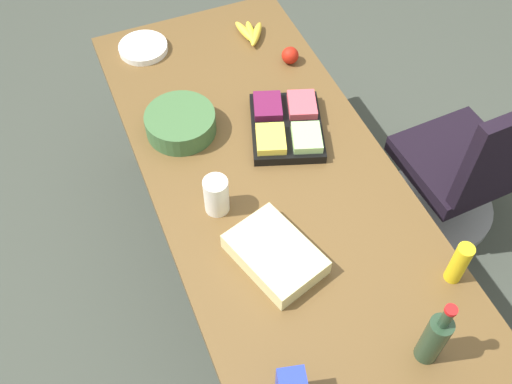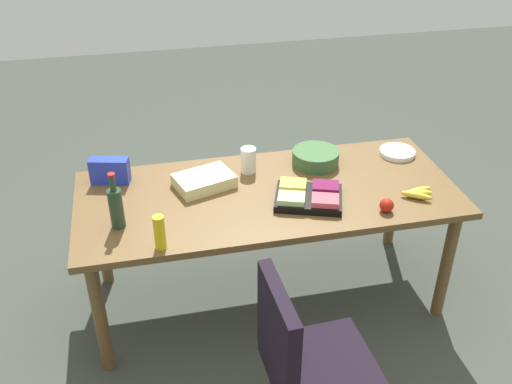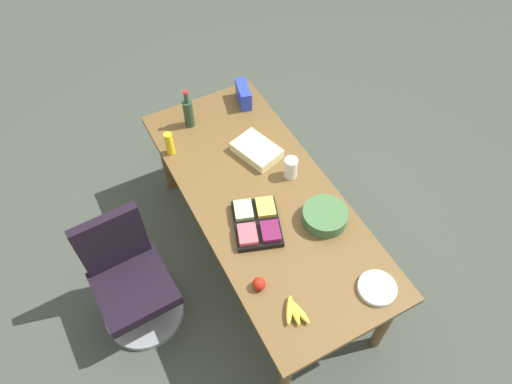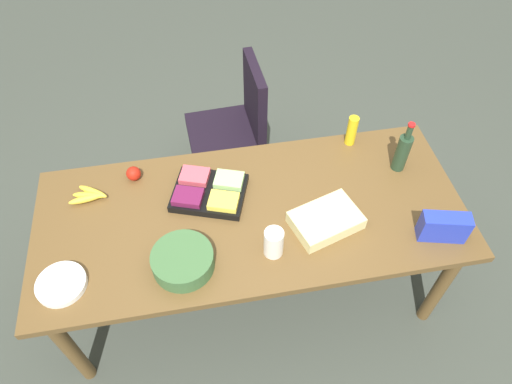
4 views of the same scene
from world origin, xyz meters
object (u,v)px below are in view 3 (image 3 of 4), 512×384
Objects in this scene: office_chair at (132,285)px; wine_bottle at (188,112)px; sheet_cake at (257,150)px; apple_red at (259,284)px; mayo_jar at (291,168)px; chip_bag_blue at (243,95)px; conference_table at (262,202)px; banana_bunch at (294,311)px; paper_plate_stack at (377,288)px; fruit_platter at (257,223)px; salad_bowl at (325,216)px; mustard_bottle at (169,144)px.

wine_bottle is (-0.80, 0.81, 0.55)m from office_chair.
apple_red is (0.91, -0.47, 0.00)m from sheet_cake.
mayo_jar is 0.70× the size of chip_bag_blue.
apple_red is (0.63, -0.57, -0.04)m from mayo_jar.
conference_table is at bearing -19.15° from chip_bag_blue.
sheet_cake reaches higher than banana_bunch.
mayo_jar is (-0.06, 0.25, 0.16)m from conference_table.
wine_bottle is 0.58m from sheet_cake.
paper_plate_stack is (0.89, 0.25, 0.10)m from conference_table.
office_chair is 0.97m from fruit_platter.
conference_table is 0.67m from apple_red.
sheet_cake is 0.70m from salad_bowl.
chip_bag_blue is (-0.86, 0.30, 0.16)m from conference_table.
fruit_platter is (0.53, -0.28, -0.00)m from sheet_cake.
paper_plate_stack is at bearing -1.45° from chip_bag_blue.
wine_bottle reaches higher than sheet_cake.
chip_bag_blue reaches higher than fruit_platter.
wine_bottle reaches higher than salad_bowl.
office_chair is 1.36m from salad_bowl.
office_chair is 5.09× the size of mustard_bottle.
sheet_cake is (-0.31, 1.11, 0.47)m from office_chair.
paper_plate_stack is 0.96m from mayo_jar.
apple_red is (1.39, -0.17, -0.08)m from wine_bottle.
wine_bottle is at bearing 130.98° from mustard_bottle.
banana_bunch is 1.74m from chip_bag_blue.
sheet_cake is at bearing -170.99° from salad_bowl.
office_chair is at bearing -56.73° from chip_bag_blue.
chip_bag_blue is (-1.65, 0.53, 0.05)m from banana_bunch.
sheet_cake is 4.21× the size of apple_red.
mustard_bottle is (-0.57, -0.63, 0.01)m from mayo_jar.
salad_bowl is at bearing -2.40° from chip_bag_blue.
mustard_bottle is (-1.52, -0.64, 0.08)m from paper_plate_stack.
apple_red is 0.35× the size of chip_bag_blue.
wine_bottle is 2.03× the size of mayo_jar.
salad_bowl is 0.42m from mayo_jar.
wine_bottle is 0.87m from mayo_jar.
mayo_jar is at bearing 137.65° from apple_red.
chip_bag_blue is (-1.43, 0.63, 0.04)m from apple_red.
fruit_platter is 2.16× the size of banana_bunch.
fruit_platter is 0.86m from mustard_bottle.
conference_table is 6.67× the size of sheet_cake.
fruit_platter is at bearing 75.18° from office_chair.
sheet_cake is at bearing -158.93° from mayo_jar.
mayo_jar is 0.85× the size of mustard_bottle.
apple_red is at bearing -27.12° from sheet_cake.
salad_bowl is 1.83× the size of mayo_jar.
chip_bag_blue is at bearing 162.72° from sheet_cake.
chip_bag_blue is (-0.80, 0.05, -0.00)m from mayo_jar.
banana_bunch is at bearing -47.51° from salad_bowl.
chip_bag_blue reaches higher than apple_red.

